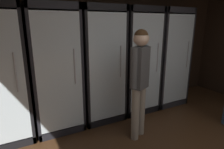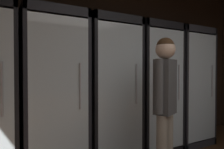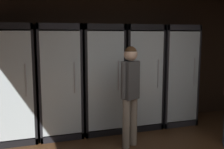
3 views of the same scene
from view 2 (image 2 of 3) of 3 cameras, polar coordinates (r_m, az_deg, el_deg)
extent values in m
cube|color=black|center=(3.31, 2.49, 4.32)|extent=(6.00, 0.06, 2.80)
cube|color=black|center=(2.46, -25.51, -5.14)|extent=(0.04, 0.66, 1.90)
cylinder|color=#B2B2B7|center=(2.10, -28.27, -3.61)|extent=(0.02, 0.02, 0.50)
cylinder|color=#336B38|center=(2.53, -27.91, -12.29)|extent=(0.07, 0.07, 0.19)
cylinder|color=#336B38|center=(2.50, -27.94, -9.33)|extent=(0.03, 0.03, 0.08)
cylinder|color=#2D2D33|center=(2.54, -27.90, -12.84)|extent=(0.08, 0.08, 0.07)
cylinder|color=black|center=(2.44, -28.08, 6.82)|extent=(0.07, 0.07, 0.19)
cylinder|color=black|center=(2.45, -28.10, 9.72)|extent=(0.02, 0.02, 0.06)
cylinder|color=tan|center=(2.43, -28.07, 6.50)|extent=(0.07, 0.07, 0.07)
cube|color=black|center=(2.82, -17.51, -4.28)|extent=(0.70, 0.04, 1.90)
cube|color=black|center=(2.47, -23.68, -5.11)|extent=(0.04, 0.66, 1.90)
cube|color=black|center=(2.61, -8.95, -4.68)|extent=(0.04, 0.66, 1.90)
cube|color=black|center=(2.58, -16.22, 15.40)|extent=(0.70, 0.66, 0.10)
cube|color=white|center=(2.79, -17.39, -4.34)|extent=(0.62, 0.02, 1.66)
cube|color=silver|center=(2.21, -14.24, -5.77)|extent=(0.62, 0.02, 1.66)
cylinder|color=#B2B2B7|center=(2.24, -8.84, -3.21)|extent=(0.02, 0.02, 0.50)
cylinder|color=brown|center=(2.57, -20.38, -18.18)|extent=(0.03, 0.03, 0.07)
cylinder|color=black|center=(2.61, -15.95, -17.79)|extent=(0.02, 0.02, 0.07)
cylinder|color=#194723|center=(2.78, -11.83, -19.41)|extent=(0.06, 0.06, 0.23)
cylinder|color=#194723|center=(2.73, -11.84, -16.56)|extent=(0.02, 0.02, 0.06)
cylinder|color=#B2332D|center=(2.78, -11.82, -19.58)|extent=(0.06, 0.06, 0.08)
cube|color=silver|center=(2.60, -16.05, -14.16)|extent=(0.60, 0.58, 0.02)
cylinder|color=gray|center=(2.53, -20.45, -11.86)|extent=(0.06, 0.06, 0.22)
cylinder|color=gray|center=(2.50, -20.47, -8.67)|extent=(0.03, 0.03, 0.07)
cylinder|color=tan|center=(2.53, -20.45, -11.80)|extent=(0.07, 0.07, 0.06)
cylinder|color=black|center=(2.59, -16.28, -11.87)|extent=(0.08, 0.08, 0.19)
cylinder|color=black|center=(2.56, -16.29, -8.85)|extent=(0.02, 0.02, 0.09)
cylinder|color=#B2332D|center=(2.59, -16.28, -12.01)|extent=(0.08, 0.08, 0.06)
cylinder|color=#336B38|center=(2.58, -11.31, -11.49)|extent=(0.07, 0.07, 0.22)
cylinder|color=#336B38|center=(2.56, -11.33, -8.29)|extent=(0.02, 0.02, 0.07)
cylinder|color=tan|center=(2.59, -11.31, -11.57)|extent=(0.07, 0.07, 0.07)
cube|color=silver|center=(2.52, -16.10, -5.04)|extent=(0.60, 0.58, 0.02)
cylinder|color=brown|center=(2.48, -19.37, -2.47)|extent=(0.06, 0.06, 0.22)
cylinder|color=brown|center=(2.48, -19.40, 1.13)|extent=(0.03, 0.03, 0.10)
cylinder|color=tan|center=(2.48, -19.37, -2.29)|extent=(0.07, 0.07, 0.05)
cylinder|color=#9EAD99|center=(2.58, -12.98, -2.07)|extent=(0.08, 0.08, 0.24)
cylinder|color=#9EAD99|center=(2.57, -12.99, 1.29)|extent=(0.03, 0.03, 0.07)
cylinder|color=#2D2D33|center=(2.58, -12.98, -2.22)|extent=(0.08, 0.08, 0.08)
cube|color=silver|center=(2.51, -16.16, 4.40)|extent=(0.60, 0.58, 0.02)
cylinder|color=#336B38|center=(2.49, -20.93, 6.91)|extent=(0.07, 0.07, 0.20)
cylinder|color=#336B38|center=(2.51, -20.96, 10.33)|extent=(0.03, 0.03, 0.10)
cylinder|color=white|center=(2.49, -20.93, 6.43)|extent=(0.07, 0.07, 0.08)
cylinder|color=#194723|center=(2.54, -16.21, 6.99)|extent=(0.06, 0.06, 0.22)
cylinder|color=#194723|center=(2.55, -16.23, 10.25)|extent=(0.02, 0.02, 0.08)
cylinder|color=#2D2D33|center=(2.54, -16.21, 7.14)|extent=(0.07, 0.07, 0.05)
cylinder|color=brown|center=(2.55, -11.39, 6.89)|extent=(0.06, 0.06, 0.21)
cylinder|color=brown|center=(2.56, -11.41, 9.95)|extent=(0.02, 0.02, 0.07)
cylinder|color=#B2332D|center=(2.55, -11.39, 6.95)|extent=(0.06, 0.06, 0.07)
cube|color=black|center=(3.06, -3.69, -3.82)|extent=(0.70, 0.04, 1.90)
cube|color=black|center=(2.64, -7.34, -4.61)|extent=(0.04, 0.66, 1.90)
cube|color=black|center=(2.95, 4.79, -4.00)|extent=(0.04, 0.66, 1.90)
cube|color=black|center=(2.84, -0.94, 14.15)|extent=(0.70, 0.66, 0.10)
cube|color=white|center=(3.03, -3.45, -3.86)|extent=(0.62, 0.02, 1.66)
cube|color=silver|center=(2.50, 2.54, -4.93)|extent=(0.62, 0.02, 1.66)
cylinder|color=#B2B2B7|center=(2.59, 6.84, -2.61)|extent=(0.02, 0.02, 0.50)
cylinder|color=#336B38|center=(2.84, -3.20, -19.35)|extent=(0.07, 0.07, 0.19)
cylinder|color=#336B38|center=(2.79, -3.21, -16.68)|extent=(0.03, 0.03, 0.09)
cylinder|color=beige|center=(2.85, -3.20, -19.76)|extent=(0.07, 0.07, 0.05)
cylinder|color=#336B38|center=(3.00, 1.60, -18.04)|extent=(0.06, 0.06, 0.20)
cylinder|color=#336B38|center=(2.96, 1.60, -15.62)|extent=(0.02, 0.02, 0.06)
cylinder|color=beige|center=(3.00, 1.60, -17.99)|extent=(0.07, 0.07, 0.06)
cube|color=silver|center=(2.85, -0.93, -12.73)|extent=(0.60, 0.58, 0.02)
cylinder|color=gray|center=(2.71, -4.52, -10.99)|extent=(0.07, 0.07, 0.21)
cylinder|color=gray|center=(2.68, -4.52, -7.98)|extent=(0.03, 0.03, 0.08)
cylinder|color=tan|center=(2.72, -4.52, -11.56)|extent=(0.08, 0.08, 0.07)
cylinder|color=#336B38|center=(2.84, -1.10, -10.62)|extent=(0.08, 0.08, 0.19)
cylinder|color=#336B38|center=(2.82, -1.10, -8.01)|extent=(0.03, 0.03, 0.07)
cylinder|color=tan|center=(2.84, -1.10, -10.63)|extent=(0.08, 0.08, 0.07)
cylinder|color=gray|center=(2.91, 2.92, -10.35)|extent=(0.07, 0.07, 0.19)
cylinder|color=gray|center=(2.89, 2.92, -7.68)|extent=(0.02, 0.02, 0.09)
cylinder|color=#B2332D|center=(2.91, 2.92, -10.17)|extent=(0.07, 0.07, 0.07)
cube|color=silver|center=(2.78, -0.94, -4.42)|extent=(0.60, 0.58, 0.02)
cylinder|color=#194723|center=(2.72, -5.21, -1.96)|extent=(0.08, 0.08, 0.23)
cylinder|color=#194723|center=(2.72, -5.21, 1.28)|extent=(0.03, 0.03, 0.08)
cylinder|color=tan|center=(2.72, -5.21, -2.14)|extent=(0.08, 0.08, 0.08)
cylinder|color=#9EAD99|center=(2.78, -0.98, -1.85)|extent=(0.07, 0.07, 0.23)
cylinder|color=#9EAD99|center=(2.78, -0.98, 1.56)|extent=(0.02, 0.02, 0.10)
cylinder|color=tan|center=(2.78, -0.98, -2.15)|extent=(0.07, 0.07, 0.07)
cylinder|color=gray|center=(2.86, 2.48, -2.03)|extent=(0.06, 0.06, 0.21)
cylinder|color=gray|center=(2.86, 2.49, 0.84)|extent=(0.02, 0.02, 0.08)
cylinder|color=tan|center=(2.86, 2.48, -2.06)|extent=(0.06, 0.06, 0.06)
cube|color=silver|center=(2.77, -0.94, 4.14)|extent=(0.60, 0.58, 0.02)
cylinder|color=brown|center=(2.67, -5.11, 6.56)|extent=(0.07, 0.07, 0.20)
cylinder|color=brown|center=(2.68, -5.11, 9.38)|extent=(0.02, 0.02, 0.07)
cylinder|color=white|center=(2.67, -5.11, 6.35)|extent=(0.07, 0.07, 0.08)
cylinder|color=gray|center=(2.74, -2.41, 6.69)|extent=(0.08, 0.08, 0.23)
cylinder|color=gray|center=(2.76, -2.41, 9.76)|extent=(0.03, 0.03, 0.07)
cylinder|color=beige|center=(2.74, -2.41, 6.36)|extent=(0.08, 0.08, 0.08)
cylinder|color=brown|center=(2.81, 0.24, 6.33)|extent=(0.07, 0.07, 0.20)
cylinder|color=brown|center=(2.83, 0.24, 9.26)|extent=(0.03, 0.03, 0.09)
cylinder|color=beige|center=(2.81, 0.24, 6.13)|extent=(0.07, 0.07, 0.06)
cylinder|color=brown|center=(2.85, 3.53, 6.51)|extent=(0.07, 0.07, 0.23)
cylinder|color=brown|center=(2.87, 3.53, 9.67)|extent=(0.02, 0.02, 0.09)
cylinder|color=#2D2D33|center=(2.85, 3.53, 6.41)|extent=(0.07, 0.07, 0.09)
cube|color=black|center=(3.44, 7.61, -3.27)|extent=(0.70, 0.04, 1.90)
cube|color=black|center=(2.99, 6.05, -3.93)|extent=(0.04, 0.66, 1.90)
cube|color=black|center=(3.41, 15.25, -3.33)|extent=(0.04, 0.66, 1.90)
cube|color=black|center=(3.24, 11.01, 12.47)|extent=(0.70, 0.66, 0.10)
cube|color=black|center=(3.39, 10.89, -19.01)|extent=(0.70, 0.66, 0.10)
cube|color=white|center=(3.41, 7.91, -3.30)|extent=(0.62, 0.02, 1.66)
cube|color=silver|center=(2.95, 14.97, -4.03)|extent=(0.62, 0.02, 1.66)
cylinder|color=#B2B2B7|center=(3.08, 18.15, -2.06)|extent=(0.02, 0.02, 0.50)
cube|color=silver|center=(3.36, 10.89, -17.89)|extent=(0.60, 0.58, 0.02)
cylinder|color=brown|center=(3.21, 7.51, -16.62)|extent=(0.08, 0.08, 0.22)
cylinder|color=brown|center=(3.17, 7.52, -13.98)|extent=(0.03, 0.03, 0.09)
cylinder|color=white|center=(3.21, 7.51, -16.56)|extent=(0.08, 0.08, 0.07)
cylinder|color=brown|center=(3.28, 9.95, -16.32)|extent=(0.08, 0.08, 0.21)
cylinder|color=brown|center=(3.24, 9.96, -13.92)|extent=(0.03, 0.03, 0.07)
cylinder|color=#2D2D33|center=(3.28, 9.95, -16.34)|extent=(0.08, 0.08, 0.06)
cylinder|color=#9EAD99|center=(3.41, 11.47, -15.48)|extent=(0.08, 0.08, 0.23)
cylinder|color=#9EAD99|center=(3.37, 11.48, -13.10)|extent=(0.02, 0.02, 0.06)
cylinder|color=beige|center=(3.41, 11.47, -15.86)|extent=(0.08, 0.08, 0.08)
cylinder|color=brown|center=(3.48, 13.88, -15.12)|extent=(0.06, 0.06, 0.23)
cylinder|color=brown|center=(3.44, 13.90, -12.79)|extent=(0.02, 0.02, 0.06)
cylinder|color=#B2332D|center=(3.49, 13.88, -15.38)|extent=(0.07, 0.07, 0.08)
cube|color=silver|center=(3.25, 10.92, -10.99)|extent=(0.60, 0.58, 0.02)
cylinder|color=black|center=(3.10, 9.26, -9.31)|extent=(0.06, 0.06, 0.23)
cylinder|color=black|center=(3.08, 9.26, -6.62)|extent=(0.02, 0.02, 0.07)
cylinder|color=tan|center=(3.10, 9.25, -9.47)|extent=(0.07, 0.07, 0.09)
cylinder|color=#336B38|center=(3.36, 12.60, -8.80)|extent=(0.07, 0.07, 0.19)
cylinder|color=#336B38|center=(3.34, 12.61, -6.60)|extent=(0.02, 0.02, 0.07)
cylinder|color=#B2332D|center=(3.37, 12.60, -9.13)|extent=(0.07, 0.07, 0.07)
cube|color=silver|center=(3.19, 10.95, -3.71)|extent=(0.60, 0.58, 0.02)
cylinder|color=brown|center=(3.05, 7.67, -1.59)|extent=(0.08, 0.08, 0.23)
cylinder|color=brown|center=(3.05, 7.68, 1.52)|extent=(0.03, 0.03, 0.10)
cylinder|color=white|center=(3.05, 7.67, -1.69)|extent=(0.08, 0.08, 0.09)
cylinder|color=#336B38|center=(3.14, 9.95, -1.94)|extent=(0.06, 0.06, 0.19)
cylinder|color=#336B38|center=(3.14, 9.96, 0.36)|extent=(0.02, 0.02, 0.07)
cylinder|color=#2D2D33|center=(3.14, 9.95, -1.86)|extent=(0.06, 0.06, 0.05)
cylinder|color=gray|center=(3.20, 12.50, -1.66)|extent=(0.07, 0.07, 0.21)
cylinder|color=gray|center=(3.20, 12.51, 1.13)|extent=(0.03, 0.03, 0.10)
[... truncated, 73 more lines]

